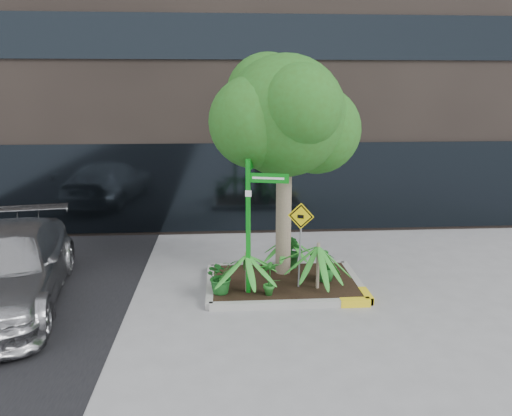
{
  "coord_description": "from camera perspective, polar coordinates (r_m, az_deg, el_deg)",
  "views": [
    {
      "loc": [
        -1.1,
        -9.85,
        4.23
      ],
      "look_at": [
        -0.41,
        0.2,
        1.81
      ],
      "focal_mm": 35.0,
      "sensor_mm": 36.0,
      "label": 1
    }
  ],
  "objects": [
    {
      "name": "shrub_a",
      "position": [
        10.26,
        -3.97,
        -7.72
      ],
      "size": [
        0.87,
        0.87,
        0.73
      ],
      "primitive_type": "imported",
      "rotation": [
        0.0,
        0.0,
        0.4
      ],
      "color": "#1A5B1F",
      "rests_on": "planter"
    },
    {
      "name": "shrub_b",
      "position": [
        10.95,
        7.94,
        -6.43
      ],
      "size": [
        0.56,
        0.56,
        0.73
      ],
      "primitive_type": "imported",
      "rotation": [
        0.0,
        0.0,
        2.11
      ],
      "color": "#1C5F1F",
      "rests_on": "planter"
    },
    {
      "name": "parked_car",
      "position": [
        11.08,
        -26.65,
        -6.21
      ],
      "size": [
        2.94,
        5.52,
        1.52
      ],
      "primitive_type": "imported",
      "rotation": [
        0.0,
        0.0,
        0.16
      ],
      "color": "#9FA0A4",
      "rests_on": "ground"
    },
    {
      "name": "tree",
      "position": [
        10.77,
        3.3,
        10.43
      ],
      "size": [
        3.33,
        2.96,
        5.0
      ],
      "color": "gray",
      "rests_on": "ground"
    },
    {
      "name": "planter",
      "position": [
        11.01,
        3.35,
        -8.51
      ],
      "size": [
        3.35,
        2.36,
        0.15
      ],
      "color": "#9E9E99",
      "rests_on": "ground"
    },
    {
      "name": "street_sign_post",
      "position": [
        9.91,
        -0.51,
        -0.69
      ],
      "size": [
        0.84,
        0.99,
        2.9
      ],
      "rotation": [
        0.0,
        0.0,
        -0.25
      ],
      "color": "#0C8417",
      "rests_on": "ground"
    },
    {
      "name": "shrub_c",
      "position": [
        10.13,
        1.56,
        -7.91
      ],
      "size": [
        0.44,
        0.44,
        0.75
      ],
      "primitive_type": "imported",
      "rotation": [
        0.0,
        0.0,
        3.25
      ],
      "color": "#237323",
      "rests_on": "planter"
    },
    {
      "name": "palm_left",
      "position": [
        10.16,
        -1.08,
        -5.36
      ],
      "size": [
        0.95,
        0.95,
        1.06
      ],
      "color": "gray",
      "rests_on": "ground"
    },
    {
      "name": "ground",
      "position": [
        10.78,
        2.29,
        -9.59
      ],
      "size": [
        80.0,
        80.0,
        0.0
      ],
      "primitive_type": "plane",
      "color": "gray",
      "rests_on": "ground"
    },
    {
      "name": "shrub_d",
      "position": [
        11.6,
        4.2,
        -4.97
      ],
      "size": [
        0.56,
        0.56,
        0.81
      ],
      "primitive_type": "imported",
      "rotation": [
        0.0,
        0.0,
        5.01
      ],
      "color": "#1E6A26",
      "rests_on": "planter"
    },
    {
      "name": "cattle_sign",
      "position": [
        10.35,
        5.11,
        -2.57
      ],
      "size": [
        0.52,
        0.24,
        1.8
      ],
      "rotation": [
        0.0,
        0.0,
        -0.38
      ],
      "color": "slate",
      "rests_on": "ground"
    },
    {
      "name": "palm_back",
      "position": [
        11.58,
        3.7,
        -3.33
      ],
      "size": [
        0.88,
        0.88,
        0.97
      ],
      "color": "gray",
      "rests_on": "ground"
    },
    {
      "name": "palm_front",
      "position": [
        10.36,
        7.15,
        -4.33
      ],
      "size": [
        1.11,
        1.11,
        1.23
      ],
      "color": "gray",
      "rests_on": "ground"
    }
  ]
}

